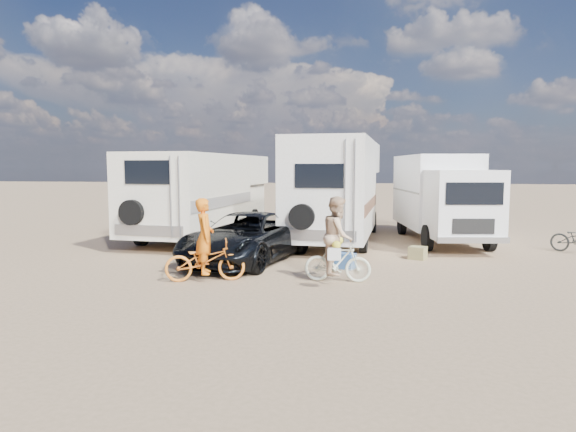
% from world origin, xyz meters
% --- Properties ---
extents(ground, '(140.00, 140.00, 0.00)m').
position_xyz_m(ground, '(0.00, 0.00, 0.00)').
color(ground, '#9F805F').
rests_on(ground, ground).
extents(rv_main, '(3.09, 8.37, 3.61)m').
position_xyz_m(rv_main, '(-0.13, 7.03, 1.80)').
color(rv_main, silver).
rests_on(rv_main, ground).
extents(rv_left, '(3.28, 8.65, 3.14)m').
position_xyz_m(rv_left, '(-5.25, 7.18, 1.57)').
color(rv_left, '#EEE4CC').
rests_on(rv_left, ground).
extents(box_truck, '(3.09, 6.80, 3.10)m').
position_xyz_m(box_truck, '(3.56, 7.21, 1.55)').
color(box_truck, white).
rests_on(box_truck, ground).
extents(dark_suv, '(3.35, 5.36, 1.38)m').
position_xyz_m(dark_suv, '(-2.42, 2.48, 0.69)').
color(dark_suv, black).
rests_on(dark_suv, ground).
extents(bike_man, '(1.97, 1.20, 0.98)m').
position_xyz_m(bike_man, '(-2.80, -0.04, 0.49)').
color(bike_man, orange).
rests_on(bike_man, ground).
extents(bike_woman, '(1.56, 0.48, 0.93)m').
position_xyz_m(bike_woman, '(0.28, 0.39, 0.47)').
color(bike_woman, silver).
rests_on(bike_woman, ground).
extents(rider_man, '(0.61, 0.75, 1.78)m').
position_xyz_m(rider_man, '(-2.80, -0.04, 0.89)').
color(rider_man, orange).
rests_on(rider_man, ground).
extents(rider_woman, '(0.71, 0.90, 1.83)m').
position_xyz_m(rider_woman, '(0.28, 0.39, 0.91)').
color(rider_woman, '#D2AC86').
rests_on(rider_woman, ground).
extents(cooler, '(0.61, 0.53, 0.41)m').
position_xyz_m(cooler, '(0.38, 1.97, 0.20)').
color(cooler, '#2F5790').
rests_on(cooler, ground).
extents(crate, '(0.59, 0.59, 0.37)m').
position_xyz_m(crate, '(2.42, 3.64, 0.18)').
color(crate, olive).
rests_on(crate, ground).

